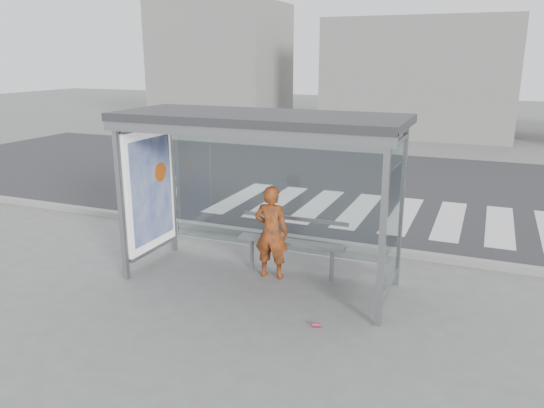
{
  "coord_description": "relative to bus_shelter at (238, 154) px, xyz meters",
  "views": [
    {
      "loc": [
        3.11,
        -7.03,
        3.41
      ],
      "look_at": [
        0.13,
        0.2,
        1.23
      ],
      "focal_mm": 35.0,
      "sensor_mm": 36.0,
      "label": 1
    }
  ],
  "objects": [
    {
      "name": "ground",
      "position": [
        0.37,
        -0.06,
        -1.98
      ],
      "size": [
        80.0,
        80.0,
        0.0
      ],
      "primitive_type": "plane",
      "color": "slate",
      "rests_on": "ground"
    },
    {
      "name": "road",
      "position": [
        0.37,
        6.94,
        -1.98
      ],
      "size": [
        30.0,
        10.0,
        0.01
      ],
      "primitive_type": "cube",
      "color": "#2A2A2D",
      "rests_on": "ground"
    },
    {
      "name": "curb",
      "position": [
        0.37,
        1.89,
        -1.92
      ],
      "size": [
        30.0,
        0.18,
        0.12
      ],
      "primitive_type": "cube",
      "color": "gray",
      "rests_on": "ground"
    },
    {
      "name": "crosswalk",
      "position": [
        1.37,
        4.44,
        -1.98
      ],
      "size": [
        7.55,
        3.0,
        0.0
      ],
      "color": "silver",
      "rests_on": "ground"
    },
    {
      "name": "bus_shelter",
      "position": [
        0.0,
        0.0,
        0.0
      ],
      "size": [
        4.25,
        1.65,
        2.62
      ],
      "color": "gray",
      "rests_on": "ground"
    },
    {
      "name": "building_left",
      "position": [
        -9.63,
        17.94,
        1.02
      ],
      "size": [
        6.0,
        5.0,
        6.0
      ],
      "primitive_type": "cube",
      "color": "gray",
      "rests_on": "ground"
    },
    {
      "name": "building_center",
      "position": [
        0.37,
        17.94,
        0.52
      ],
      "size": [
        8.0,
        5.0,
        5.0
      ],
      "primitive_type": "cube",
      "color": "gray",
      "rests_on": "ground"
    },
    {
      "name": "person",
      "position": [
        0.47,
        0.19,
        -1.23
      ],
      "size": [
        0.57,
        0.39,
        1.5
      ],
      "primitive_type": "imported",
      "rotation": [
        0.0,
        0.0,
        3.2
      ],
      "color": "#C03712",
      "rests_on": "ground"
    },
    {
      "name": "bench",
      "position": [
        0.71,
        0.44,
        -1.44
      ],
      "size": [
        1.77,
        0.32,
        0.92
      ],
      "color": "gray",
      "rests_on": "ground"
    },
    {
      "name": "soda_can",
      "position": [
        1.65,
        -1.11,
        -1.95
      ],
      "size": [
        0.13,
        0.09,
        0.06
      ],
      "primitive_type": "cylinder",
      "rotation": [
        0.0,
        1.57,
        0.29
      ],
      "color": "#DB4071",
      "rests_on": "ground"
    }
  ]
}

